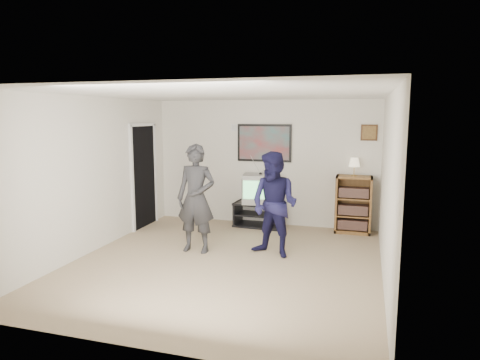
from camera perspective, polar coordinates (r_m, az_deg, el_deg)
The scene contains 13 objects.
room_shell at distance 6.58m, azimuth -1.05°, elevation 0.32°, with size 4.51×5.00×2.51m.
media_stand at distance 8.56m, azimuth 2.56°, elevation -4.60°, with size 0.99×0.59×0.48m.
crt_television at distance 8.45m, azimuth 2.73°, elevation -1.14°, with size 0.67×0.57×0.57m, color gray, non-canonical shape.
bookshelf at distance 8.31m, azimuth 14.87°, elevation -3.18°, with size 0.66×0.38×1.08m, color brown, non-canonical shape.
table_lamp at distance 8.23m, azimuth 14.99°, elevation 1.71°, with size 0.21×0.21×0.34m, color beige, non-canonical shape.
person_tall at distance 6.91m, azimuth -5.87°, elevation -2.47°, with size 0.64×0.42×1.75m, color #28282A.
person_short at distance 6.69m, azimuth 4.59°, elevation -3.28°, with size 0.80×0.62×1.65m, color #151437.
controller_left at distance 7.09m, azimuth -5.54°, elevation 0.45°, with size 0.03×0.11×0.03m, color white.
controller_right at distance 6.82m, azimuth 4.74°, elevation -0.48°, with size 0.03×0.12×0.03m, color white.
poster at distance 8.58m, azimuth 3.25°, elevation 4.95°, with size 1.10×0.03×0.75m, color black.
air_vent at distance 8.71m, azimuth -0.28°, elevation 7.00°, with size 0.28×0.02×0.14m, color white.
small_picture at distance 8.34m, azimuth 16.84°, elevation 6.07°, with size 0.30×0.03×0.30m, color #3D2213.
doorway at distance 8.64m, azimuth -12.75°, elevation 0.44°, with size 0.03×0.85×2.00m, color black.
Camera 1 is at (1.97, -5.86, 2.21)m, focal length 32.00 mm.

